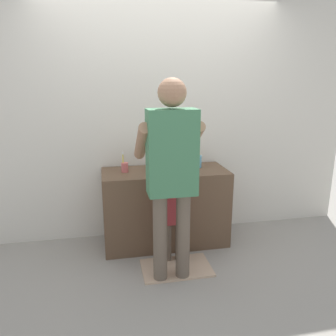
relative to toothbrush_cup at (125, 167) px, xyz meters
name	(u,v)px	position (x,y,z in m)	size (l,w,h in m)	color
ground_plane	(171,255)	(0.41, -0.33, -0.85)	(14.00, 14.00, 0.00)	#9E998E
back_wall	(159,114)	(0.41, 0.29, 0.50)	(4.40, 0.08, 2.70)	silver
vanity_cabinet	(165,207)	(0.41, -0.03, -0.45)	(1.29, 0.54, 0.80)	brown
sink_basin	(166,166)	(0.41, -0.05, 0.01)	(0.36, 0.36, 0.11)	white
faucet	(162,159)	(0.41, 0.17, 0.03)	(0.18, 0.14, 0.18)	#B7BABF
toothbrush_cup	(125,167)	(0.00, 0.00, 0.00)	(0.07, 0.07, 0.21)	#D86666
soap_bottle	(199,161)	(0.78, 0.03, 0.02)	(0.06, 0.06, 0.16)	#66B2D1
bath_mat	(176,268)	(0.41, -0.58, -0.84)	(0.64, 0.40, 0.02)	#CCAD8E
child_toddler	(173,211)	(0.41, -0.43, -0.33)	(0.27, 0.27, 0.87)	#6B5B4C
adult_parent	(171,165)	(0.33, -0.70, 0.18)	(0.53, 0.56, 1.72)	#6B5B4C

